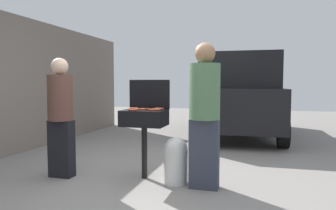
{
  "coord_description": "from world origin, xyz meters",
  "views": [
    {
      "loc": [
        1.41,
        -4.0,
        1.33
      ],
      "look_at": [
        0.13,
        0.54,
        1.0
      ],
      "focal_mm": 33.19,
      "sensor_mm": 36.0,
      "label": 1
    }
  ],
  "objects_px": {
    "hot_dog_2": "(145,109)",
    "bbq_grill": "(144,120)",
    "hot_dog_3": "(155,110)",
    "hot_dog_5": "(134,108)",
    "propane_tank": "(176,159)",
    "person_right": "(205,110)",
    "parked_minivan": "(240,95)",
    "hot_dog_7": "(132,110)",
    "hot_dog_1": "(133,109)",
    "hot_dog_6": "(159,109)",
    "hot_dog_8": "(156,109)",
    "hot_dog_4": "(140,109)",
    "hot_dog_0": "(154,110)",
    "person_left": "(61,113)"
  },
  "relations": [
    {
      "from": "hot_dog_0",
      "to": "bbq_grill",
      "type": "bearing_deg",
      "value": 149.43
    },
    {
      "from": "hot_dog_5",
      "to": "hot_dog_7",
      "type": "distance_m",
      "value": 0.24
    },
    {
      "from": "hot_dog_2",
      "to": "hot_dog_4",
      "type": "xyz_separation_m",
      "value": [
        -0.04,
        -0.09,
        0.0
      ]
    },
    {
      "from": "propane_tank",
      "to": "person_right",
      "type": "height_order",
      "value": "person_right"
    },
    {
      "from": "hot_dog_0",
      "to": "person_left",
      "type": "height_order",
      "value": "person_left"
    },
    {
      "from": "hot_dog_1",
      "to": "person_right",
      "type": "xyz_separation_m",
      "value": [
        1.05,
        -0.22,
        0.02
      ]
    },
    {
      "from": "hot_dog_3",
      "to": "hot_dog_7",
      "type": "bearing_deg",
      "value": -156.73
    },
    {
      "from": "hot_dog_4",
      "to": "hot_dog_8",
      "type": "height_order",
      "value": "same"
    },
    {
      "from": "hot_dog_6",
      "to": "parked_minivan",
      "type": "height_order",
      "value": "parked_minivan"
    },
    {
      "from": "hot_dog_5",
      "to": "person_left",
      "type": "relative_size",
      "value": 0.08
    },
    {
      "from": "parked_minivan",
      "to": "person_right",
      "type": "bearing_deg",
      "value": 85.12
    },
    {
      "from": "hot_dog_8",
      "to": "parked_minivan",
      "type": "relative_size",
      "value": 0.03
    },
    {
      "from": "hot_dog_4",
      "to": "parked_minivan",
      "type": "distance_m",
      "value": 4.36
    },
    {
      "from": "bbq_grill",
      "to": "hot_dog_8",
      "type": "xyz_separation_m",
      "value": [
        0.17,
        0.02,
        0.16
      ]
    },
    {
      "from": "hot_dog_2",
      "to": "bbq_grill",
      "type": "bearing_deg",
      "value": -92.82
    },
    {
      "from": "hot_dog_3",
      "to": "hot_dog_4",
      "type": "relative_size",
      "value": 1.0
    },
    {
      "from": "hot_dog_2",
      "to": "propane_tank",
      "type": "xyz_separation_m",
      "value": [
        0.48,
        -0.14,
        -0.65
      ]
    },
    {
      "from": "bbq_grill",
      "to": "hot_dog_2",
      "type": "height_order",
      "value": "hot_dog_2"
    },
    {
      "from": "hot_dog_1",
      "to": "person_right",
      "type": "bearing_deg",
      "value": -11.76
    },
    {
      "from": "propane_tank",
      "to": "hot_dog_1",
      "type": "bearing_deg",
      "value": 168.34
    },
    {
      "from": "hot_dog_2",
      "to": "hot_dog_6",
      "type": "bearing_deg",
      "value": 30.6
    },
    {
      "from": "hot_dog_0",
      "to": "person_left",
      "type": "bearing_deg",
      "value": -173.33
    },
    {
      "from": "hot_dog_6",
      "to": "hot_dog_7",
      "type": "distance_m",
      "value": 0.41
    },
    {
      "from": "parked_minivan",
      "to": "hot_dog_3",
      "type": "bearing_deg",
      "value": 75.63
    },
    {
      "from": "hot_dog_3",
      "to": "hot_dog_7",
      "type": "relative_size",
      "value": 1.0
    },
    {
      "from": "person_right",
      "to": "hot_dog_7",
      "type": "bearing_deg",
      "value": 15.03
    },
    {
      "from": "bbq_grill",
      "to": "parked_minivan",
      "type": "xyz_separation_m",
      "value": [
        1.1,
        4.15,
        0.21
      ]
    },
    {
      "from": "hot_dog_5",
      "to": "hot_dog_7",
      "type": "height_order",
      "value": "same"
    },
    {
      "from": "hot_dog_1",
      "to": "hot_dog_8",
      "type": "relative_size",
      "value": 1.0
    },
    {
      "from": "bbq_grill",
      "to": "person_right",
      "type": "xyz_separation_m",
      "value": [
        0.87,
        -0.18,
        0.18
      ]
    },
    {
      "from": "hot_dog_0",
      "to": "propane_tank",
      "type": "bearing_deg",
      "value": 0.2
    },
    {
      "from": "propane_tank",
      "to": "parked_minivan",
      "type": "bearing_deg",
      "value": 81.71
    },
    {
      "from": "hot_dog_0",
      "to": "hot_dog_5",
      "type": "height_order",
      "value": "same"
    },
    {
      "from": "hot_dog_1",
      "to": "hot_dog_6",
      "type": "height_order",
      "value": "same"
    },
    {
      "from": "person_right",
      "to": "hot_dog_4",
      "type": "bearing_deg",
      "value": 8.38
    },
    {
      "from": "hot_dog_6",
      "to": "hot_dog_7",
      "type": "bearing_deg",
      "value": -133.52
    },
    {
      "from": "hot_dog_3",
      "to": "hot_dog_5",
      "type": "relative_size",
      "value": 1.0
    },
    {
      "from": "hot_dog_6",
      "to": "propane_tank",
      "type": "bearing_deg",
      "value": -38.44
    },
    {
      "from": "propane_tank",
      "to": "person_left",
      "type": "distance_m",
      "value": 1.75
    },
    {
      "from": "propane_tank",
      "to": "parked_minivan",
      "type": "height_order",
      "value": "parked_minivan"
    },
    {
      "from": "hot_dog_5",
      "to": "propane_tank",
      "type": "height_order",
      "value": "hot_dog_5"
    },
    {
      "from": "hot_dog_1",
      "to": "hot_dog_2",
      "type": "relative_size",
      "value": 1.0
    },
    {
      "from": "parked_minivan",
      "to": "hot_dog_7",
      "type": "bearing_deg",
      "value": 72.48
    },
    {
      "from": "hot_dog_1",
      "to": "hot_dog_7",
      "type": "height_order",
      "value": "same"
    },
    {
      "from": "bbq_grill",
      "to": "propane_tank",
      "type": "height_order",
      "value": "bbq_grill"
    },
    {
      "from": "bbq_grill",
      "to": "hot_dog_1",
      "type": "xyz_separation_m",
      "value": [
        -0.17,
        0.03,
        0.16
      ]
    },
    {
      "from": "hot_dog_4",
      "to": "hot_dog_6",
      "type": "xyz_separation_m",
      "value": [
        0.21,
        0.2,
        0.0
      ]
    },
    {
      "from": "bbq_grill",
      "to": "hot_dog_8",
      "type": "height_order",
      "value": "hot_dog_8"
    },
    {
      "from": "hot_dog_2",
      "to": "parked_minivan",
      "type": "bearing_deg",
      "value": 75.1
    },
    {
      "from": "bbq_grill",
      "to": "propane_tank",
      "type": "bearing_deg",
      "value": -11.8
    }
  ]
}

